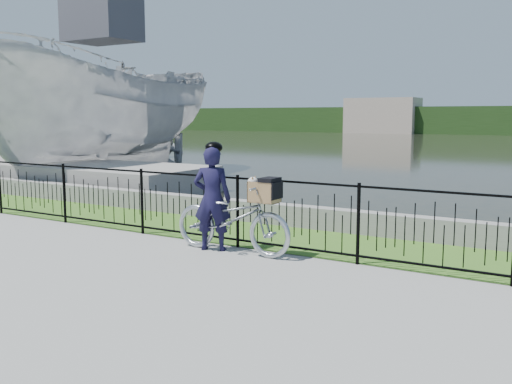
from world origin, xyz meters
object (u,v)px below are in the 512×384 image
Objects in this scene: bicycle_rig at (233,218)px; boat_near at (105,111)px; cyclist at (212,197)px; dock at (56,174)px; boat_far at (70,139)px.

boat_near is at bearing 145.29° from bicycle_rig.
boat_near is (-8.90, 6.44, 1.36)m from cyclist.
cyclist is 0.15× the size of boat_near.
boat_near is (-0.14, 2.19, 1.84)m from dock.
boat_far reaches higher than dock.
bicycle_rig reaches higher than dock.
boat_far is at bearing 146.16° from cyclist.
boat_near is 6.45m from boat_far.
boat_near is 1.00× the size of boat_far.
boat_far reaches higher than cyclist.
cyclist is 11.07m from boat_near.
cyclist is (8.77, -4.25, 0.48)m from dock.
boat_near reaches higher than dock.
dock is at bearing 155.16° from bicycle_rig.
boat_near is at bearing 144.11° from cyclist.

